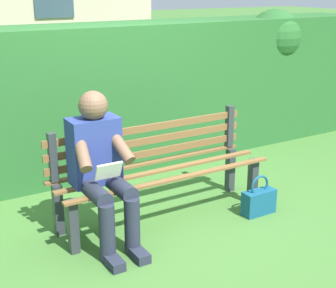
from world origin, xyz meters
The scene contains 5 objects.
ground centered at (0.00, 0.00, 0.00)m, with size 60.00×60.00×0.00m, color #3D6B2D.
park_bench centered at (0.00, -0.08, 0.44)m, with size 1.87×0.49×0.84m.
person_seated centered at (0.58, 0.10, 0.62)m, with size 0.44×0.73×1.17m.
hedge_backdrop centered at (-0.43, -1.41, 0.79)m, with size 6.51×0.81×1.63m.
handbag centered at (-0.76, 0.37, 0.12)m, with size 0.30×0.12×0.36m.
Camera 1 is at (1.92, 3.32, 1.92)m, focal length 52.66 mm.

